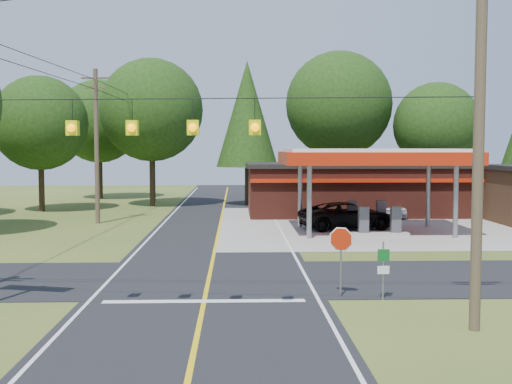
{
  "coord_description": "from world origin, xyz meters",
  "views": [
    {
      "loc": [
        1.03,
        -23.91,
        4.96
      ],
      "look_at": [
        2.0,
        7.0,
        2.8
      ],
      "focal_mm": 45.0,
      "sensor_mm": 36.0,
      "label": 1
    }
  ],
  "objects_px": {
    "gas_canopy": "(373,159)",
    "octagonal_stop_sign": "(341,245)",
    "sedan_car": "(391,207)",
    "suv_car": "(348,216)"
  },
  "relations": [
    {
      "from": "gas_canopy",
      "to": "sedan_car",
      "type": "distance_m",
      "value": 9.25
    },
    {
      "from": "gas_canopy",
      "to": "octagonal_stop_sign",
      "type": "distance_m",
      "value": 16.82
    },
    {
      "from": "suv_car",
      "to": "sedan_car",
      "type": "height_order",
      "value": "suv_car"
    },
    {
      "from": "suv_car",
      "to": "sedan_car",
      "type": "distance_m",
      "value": 7.74
    },
    {
      "from": "suv_car",
      "to": "octagonal_stop_sign",
      "type": "xyz_separation_m",
      "value": [
        -3.3,
        -17.51,
        0.93
      ]
    },
    {
      "from": "octagonal_stop_sign",
      "to": "suv_car",
      "type": "bearing_deg",
      "value": 79.32
    },
    {
      "from": "gas_canopy",
      "to": "sedan_car",
      "type": "relative_size",
      "value": 2.53
    },
    {
      "from": "gas_canopy",
      "to": "sedan_car",
      "type": "height_order",
      "value": "gas_canopy"
    },
    {
      "from": "suv_car",
      "to": "octagonal_stop_sign",
      "type": "relative_size",
      "value": 2.49
    },
    {
      "from": "sedan_car",
      "to": "octagonal_stop_sign",
      "type": "relative_size",
      "value": 1.78
    }
  ]
}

